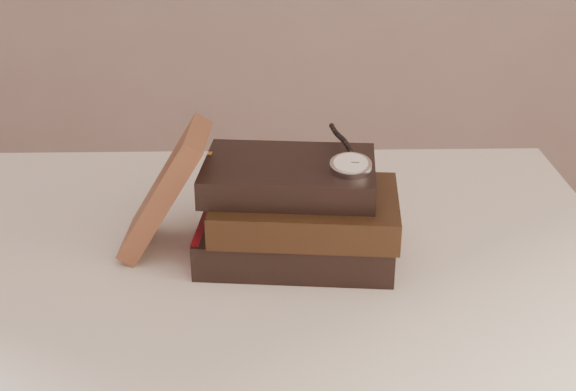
{
  "coord_description": "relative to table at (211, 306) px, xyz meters",
  "views": [
    {
      "loc": [
        0.08,
        -0.52,
        1.21
      ],
      "look_at": [
        0.1,
        0.32,
        0.82
      ],
      "focal_mm": 50.05,
      "sensor_mm": 36.0,
      "label": 1
    }
  ],
  "objects": [
    {
      "name": "table",
      "position": [
        0.0,
        0.0,
        0.0
      ],
      "size": [
        1.0,
        0.6,
        0.75
      ],
      "color": "silver",
      "rests_on": "ground"
    },
    {
      "name": "book_stack",
      "position": [
        0.11,
        -0.03,
        0.14
      ],
      "size": [
        0.24,
        0.18,
        0.11
      ],
      "color": "black",
      "rests_on": "table"
    },
    {
      "name": "journal",
      "position": [
        -0.05,
        -0.01,
        0.17
      ],
      "size": [
        0.11,
        0.11,
        0.15
      ],
      "primitive_type": "cube",
      "rotation": [
        0.0,
        0.55,
        -0.05
      ],
      "color": "#49291C",
      "rests_on": "table"
    },
    {
      "name": "pocket_watch",
      "position": [
        0.17,
        -0.04,
        0.21
      ],
      "size": [
        0.05,
        0.15,
        0.02
      ],
      "color": "silver",
      "rests_on": "book_stack"
    },
    {
      "name": "eyeglasses",
      "position": [
        0.04,
        0.05,
        0.16
      ],
      "size": [
        0.1,
        0.12,
        0.05
      ],
      "color": "silver",
      "rests_on": "book_stack"
    }
  ]
}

